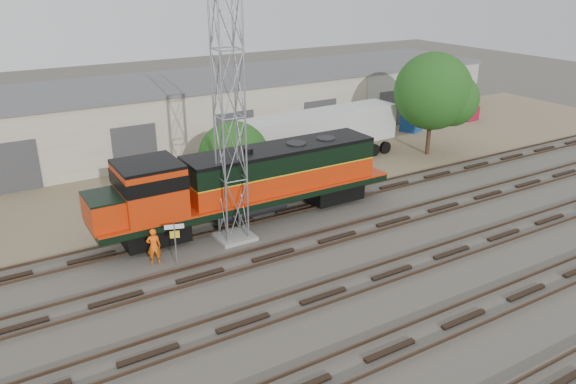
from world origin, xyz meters
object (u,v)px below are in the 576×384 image
locomotive (244,182)px  semi_trailer (324,130)px  worker (154,246)px  signal_tower (230,121)px

locomotive → semi_trailer: size_ratio=1.39×
locomotive → semi_trailer: bearing=33.7°
worker → semi_trailer: size_ratio=0.15×
signal_tower → worker: signal_tower is taller
locomotive → worker: size_ratio=9.37×
locomotive → worker: 6.63m
worker → semi_trailer: (16.24, 8.87, 1.52)m
worker → semi_trailer: 18.56m
signal_tower → semi_trailer: bearing=35.5°
semi_trailer → worker: bearing=-153.8°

